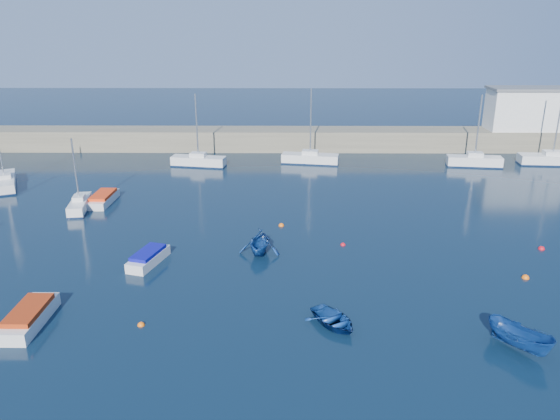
{
  "coord_description": "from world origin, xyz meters",
  "views": [
    {
      "loc": [
        -0.92,
        -23.23,
        16.17
      ],
      "look_at": [
        -1.23,
        17.83,
        1.6
      ],
      "focal_mm": 35.0,
      "sensor_mm": 36.0,
      "label": 1
    }
  ],
  "objects_px": {
    "motorboat_0": "(29,316)",
    "motorboat_2": "(103,198)",
    "harbor_office": "(529,110)",
    "sailboat_3": "(80,204)",
    "sailboat_5": "(199,161)",
    "sailboat_4": "(5,182)",
    "sailboat_8": "(552,159)",
    "sailboat_6": "(310,158)",
    "dinghy_center": "(333,320)",
    "dinghy_left": "(260,242)",
    "dinghy_right": "(520,338)",
    "motorboat_1": "(148,258)",
    "sailboat_7": "(474,161)"
  },
  "relations": [
    {
      "from": "sailboat_4",
      "to": "sailboat_7",
      "type": "xyz_separation_m",
      "value": [
        49.8,
        8.37,
        0.1
      ]
    },
    {
      "from": "sailboat_5",
      "to": "motorboat_2",
      "type": "bearing_deg",
      "value": 162.26
    },
    {
      "from": "harbor_office",
      "to": "dinghy_right",
      "type": "height_order",
      "value": "harbor_office"
    },
    {
      "from": "sailboat_8",
      "to": "dinghy_center",
      "type": "relative_size",
      "value": 2.93
    },
    {
      "from": "sailboat_5",
      "to": "dinghy_right",
      "type": "distance_m",
      "value": 42.5
    },
    {
      "from": "sailboat_8",
      "to": "motorboat_0",
      "type": "height_order",
      "value": "sailboat_8"
    },
    {
      "from": "sailboat_4",
      "to": "dinghy_center",
      "type": "height_order",
      "value": "sailboat_4"
    },
    {
      "from": "sailboat_3",
      "to": "dinghy_left",
      "type": "relative_size",
      "value": 1.89
    },
    {
      "from": "sailboat_3",
      "to": "dinghy_left",
      "type": "distance_m",
      "value": 18.8
    },
    {
      "from": "sailboat_7",
      "to": "motorboat_0",
      "type": "distance_m",
      "value": 49.62
    },
    {
      "from": "harbor_office",
      "to": "sailboat_6",
      "type": "distance_m",
      "value": 29.17
    },
    {
      "from": "harbor_office",
      "to": "sailboat_3",
      "type": "xyz_separation_m",
      "value": [
        -48.99,
        -23.77,
        -4.57
      ]
    },
    {
      "from": "motorboat_1",
      "to": "motorboat_2",
      "type": "xyz_separation_m",
      "value": [
        -7.22,
        13.0,
        -0.0
      ]
    },
    {
      "from": "sailboat_3",
      "to": "dinghy_right",
      "type": "distance_m",
      "value": 36.93
    },
    {
      "from": "motorboat_2",
      "to": "dinghy_right",
      "type": "bearing_deg",
      "value": -37.26
    },
    {
      "from": "sailboat_7",
      "to": "motorboat_2",
      "type": "height_order",
      "value": "sailboat_7"
    },
    {
      "from": "motorboat_2",
      "to": "dinghy_left",
      "type": "height_order",
      "value": "dinghy_left"
    },
    {
      "from": "sailboat_5",
      "to": "motorboat_1",
      "type": "xyz_separation_m",
      "value": [
        0.41,
        -26.19,
        -0.18
      ]
    },
    {
      "from": "sailboat_8",
      "to": "motorboat_1",
      "type": "bearing_deg",
      "value": 128.41
    },
    {
      "from": "sailboat_5",
      "to": "sailboat_4",
      "type": "bearing_deg",
      "value": 123.86
    },
    {
      "from": "motorboat_1",
      "to": "dinghy_center",
      "type": "xyz_separation_m",
      "value": [
        12.13,
        -7.98,
        -0.11
      ]
    },
    {
      "from": "motorboat_1",
      "to": "harbor_office",
      "type": "bearing_deg",
      "value": 57.12
    },
    {
      "from": "sailboat_4",
      "to": "dinghy_center",
      "type": "relative_size",
      "value": 2.66
    },
    {
      "from": "sailboat_5",
      "to": "motorboat_0",
      "type": "distance_m",
      "value": 34.44
    },
    {
      "from": "motorboat_2",
      "to": "sailboat_8",
      "type": "bearing_deg",
      "value": 18.37
    },
    {
      "from": "motorboat_2",
      "to": "sailboat_7",
      "type": "bearing_deg",
      "value": 20.91
    },
    {
      "from": "motorboat_0",
      "to": "sailboat_3",
      "type": "bearing_deg",
      "value": 102.12
    },
    {
      "from": "sailboat_4",
      "to": "sailboat_3",
      "type": "bearing_deg",
      "value": -59.27
    },
    {
      "from": "motorboat_1",
      "to": "motorboat_2",
      "type": "relative_size",
      "value": 0.89
    },
    {
      "from": "sailboat_3",
      "to": "sailboat_4",
      "type": "xyz_separation_m",
      "value": [
        -9.98,
        6.87,
        0.03
      ]
    },
    {
      "from": "motorboat_0",
      "to": "motorboat_2",
      "type": "relative_size",
      "value": 1.0
    },
    {
      "from": "motorboat_0",
      "to": "dinghy_right",
      "type": "xyz_separation_m",
      "value": [
        26.21,
        -2.27,
        0.21
      ]
    },
    {
      "from": "sailboat_3",
      "to": "sailboat_7",
      "type": "bearing_deg",
      "value": 11.9
    },
    {
      "from": "harbor_office",
      "to": "sailboat_8",
      "type": "height_order",
      "value": "sailboat_8"
    },
    {
      "from": "sailboat_5",
      "to": "sailboat_7",
      "type": "relative_size",
      "value": 1.01
    },
    {
      "from": "sailboat_4",
      "to": "sailboat_8",
      "type": "distance_m",
      "value": 59.8
    },
    {
      "from": "motorboat_1",
      "to": "dinghy_right",
      "type": "height_order",
      "value": "dinghy_right"
    },
    {
      "from": "sailboat_6",
      "to": "dinghy_center",
      "type": "bearing_deg",
      "value": -171.14
    },
    {
      "from": "motorboat_0",
      "to": "motorboat_2",
      "type": "xyz_separation_m",
      "value": [
        -2.47,
        20.97,
        -0.04
      ]
    },
    {
      "from": "sailboat_6",
      "to": "dinghy_left",
      "type": "xyz_separation_m",
      "value": [
        -4.77,
        -25.74,
        0.28
      ]
    },
    {
      "from": "motorboat_2",
      "to": "dinghy_left",
      "type": "distance_m",
      "value": 18.63
    },
    {
      "from": "sailboat_8",
      "to": "motorboat_2",
      "type": "xyz_separation_m",
      "value": [
        -47.62,
        -14.21,
        -0.2
      ]
    },
    {
      "from": "dinghy_left",
      "to": "sailboat_7",
      "type": "bearing_deg",
      "value": 53.98
    },
    {
      "from": "dinghy_center",
      "to": "dinghy_left",
      "type": "height_order",
      "value": "dinghy_left"
    },
    {
      "from": "dinghy_left",
      "to": "dinghy_right",
      "type": "bearing_deg",
      "value": -33.32
    },
    {
      "from": "sailboat_4",
      "to": "sailboat_5",
      "type": "distance_m",
      "value": 20.04
    },
    {
      "from": "motorboat_0",
      "to": "motorboat_1",
      "type": "distance_m",
      "value": 9.28
    },
    {
      "from": "motorboat_0",
      "to": "dinghy_left",
      "type": "height_order",
      "value": "dinghy_left"
    },
    {
      "from": "motorboat_1",
      "to": "sailboat_7",
      "type": "bearing_deg",
      "value": 56.48
    },
    {
      "from": "motorboat_2",
      "to": "dinghy_right",
      "type": "relative_size",
      "value": 1.28
    }
  ]
}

